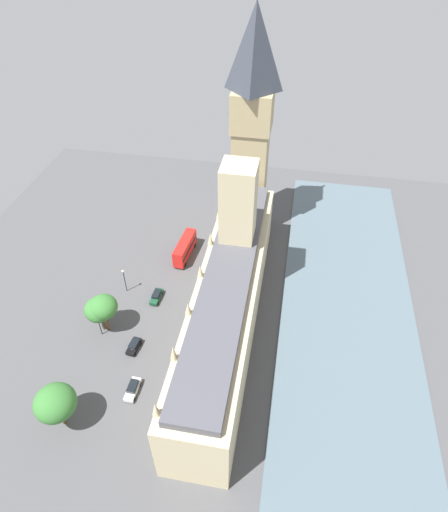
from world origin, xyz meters
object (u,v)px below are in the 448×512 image
at_px(street_lamp_slot_11, 98,320).
at_px(car_black_under_trees, 134,346).
at_px(parliament_building, 229,294).
at_px(pedestrian_corner, 188,318).
at_px(pedestrian_midblock, 183,350).
at_px(clock_tower, 252,126).
at_px(plane_tree_trailing, 99,310).
at_px(car_white_opposite_hall, 133,389).
at_px(street_lamp_slot_10, 124,277).
at_px(double_decker_bus_far_end, 185,248).
at_px(plane_tree_near_tower, 55,403).
at_px(plane_tree_by_river_gate, 103,307).
at_px(car_dark_green_leading, 156,296).
at_px(pedestrian_kerbside, 212,243).

bearing_deg(street_lamp_slot_11, car_black_under_trees, 163.75).
height_order(parliament_building, pedestrian_corner, parliament_building).
height_order(pedestrian_midblock, pedestrian_corner, pedestrian_midblock).
height_order(clock_tower, plane_tree_trailing, clock_tower).
height_order(pedestrian_corner, street_lamp_slot_11, street_lamp_slot_11).
height_order(car_white_opposite_hall, pedestrian_midblock, car_white_opposite_hall).
xyz_separation_m(plane_tree_trailing, street_lamp_slot_10, (-0.88, -11.22, -1.53)).
relative_size(street_lamp_slot_10, street_lamp_slot_11, 0.97).
bearing_deg(pedestrian_midblock, double_decker_bus_far_end, -121.73).
bearing_deg(plane_tree_near_tower, double_decker_bus_far_end, -102.19).
bearing_deg(car_white_opposite_hall, street_lamp_slot_10, -66.45).
height_order(parliament_building, plane_tree_by_river_gate, parliament_building).
height_order(parliament_building, clock_tower, clock_tower).
bearing_deg(car_dark_green_leading, clock_tower, -115.18).
distance_m(pedestrian_kerbside, plane_tree_by_river_gate, 34.51).
xyz_separation_m(double_decker_bus_far_end, street_lamp_slot_10, (10.17, 13.90, 1.82)).
height_order(clock_tower, plane_tree_near_tower, clock_tower).
bearing_deg(parliament_building, car_white_opposite_hall, 53.30).
bearing_deg(plane_tree_by_river_gate, plane_tree_near_tower, 90.45).
relative_size(car_dark_green_leading, pedestrian_kerbside, 2.93).
distance_m(car_black_under_trees, pedestrian_midblock, 9.82).
bearing_deg(plane_tree_near_tower, car_black_under_trees, -111.39).
distance_m(plane_tree_by_river_gate, plane_tree_near_tower, 20.86).
xyz_separation_m(pedestrian_kerbside, street_lamp_slot_11, (16.60, 31.73, 3.84)).
relative_size(car_white_opposite_hall, pedestrian_midblock, 2.97).
relative_size(plane_tree_trailing, street_lamp_slot_11, 1.28).
distance_m(car_dark_green_leading, street_lamp_slot_10, 8.29).
bearing_deg(double_decker_bus_far_end, plane_tree_by_river_gate, 73.30).
xyz_separation_m(clock_tower, double_decker_bus_far_end, (13.19, 15.69, -25.29)).
relative_size(car_dark_green_leading, plane_tree_by_river_gate, 0.52).
bearing_deg(double_decker_bus_far_end, pedestrian_corner, 111.16).
distance_m(pedestrian_corner, street_lamp_slot_10, 17.24).
height_order(double_decker_bus_far_end, street_lamp_slot_10, street_lamp_slot_10).
bearing_deg(street_lamp_slot_10, pedestrian_kerbside, -129.62).
distance_m(pedestrian_midblock, pedestrian_kerbside, 33.24).
relative_size(car_white_opposite_hall, street_lamp_slot_11, 0.73).
relative_size(car_black_under_trees, car_white_opposite_hall, 0.89).
bearing_deg(clock_tower, plane_tree_trailing, 59.29).
bearing_deg(clock_tower, car_black_under_trees, 69.75).
xyz_separation_m(car_dark_green_leading, street_lamp_slot_11, (8.19, 11.48, 3.68)).
bearing_deg(car_dark_green_leading, double_decker_bus_far_end, -98.20).
height_order(car_black_under_trees, plane_tree_trailing, plane_tree_trailing).
relative_size(plane_tree_by_river_gate, plane_tree_trailing, 1.08).
distance_m(double_decker_bus_far_end, car_black_under_trees, 29.03).
relative_size(pedestrian_midblock, plane_tree_trailing, 0.19).
relative_size(plane_tree_trailing, plane_tree_near_tower, 0.89).
relative_size(plane_tree_near_tower, street_lamp_slot_10, 1.49).
distance_m(car_white_opposite_hall, plane_tree_trailing, 17.48).
height_order(clock_tower, pedestrian_midblock, clock_tower).
bearing_deg(car_dark_green_leading, car_black_under_trees, 90.40).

